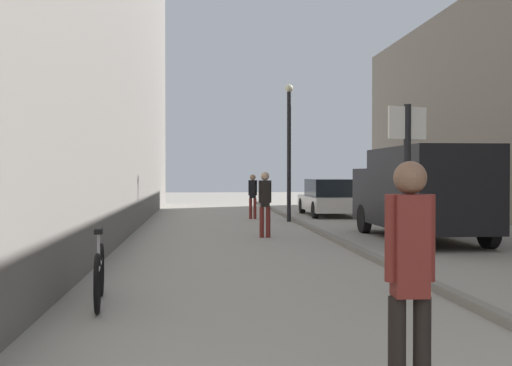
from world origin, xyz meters
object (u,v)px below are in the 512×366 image
(lamp_post, at_px, (289,143))
(bicycle_leaning, at_px, (99,275))
(pedestrian_main_foreground, at_px, (410,269))
(pedestrian_mid_block, at_px, (253,193))
(pedestrian_far_crossing, at_px, (265,200))
(street_sign_post, at_px, (407,182))
(parked_car, at_px, (329,198))
(delivery_van, at_px, (420,191))

(lamp_post, bearing_deg, bicycle_leaning, -109.12)
(pedestrian_main_foreground, bearing_deg, pedestrian_mid_block, 90.69)
(pedestrian_far_crossing, relative_size, bicycle_leaning, 0.97)
(street_sign_post, height_order, bicycle_leaning, street_sign_post)
(pedestrian_mid_block, xyz_separation_m, lamp_post, (1.13, -1.41, 1.77))
(lamp_post, bearing_deg, parked_car, 54.63)
(pedestrian_main_foreground, relative_size, street_sign_post, 0.67)
(street_sign_post, bearing_deg, parked_car, -114.68)
(lamp_post, bearing_deg, pedestrian_main_foreground, -95.89)
(pedestrian_mid_block, bearing_deg, delivery_van, -47.73)
(parked_car, bearing_deg, pedestrian_main_foreground, -100.64)
(pedestrian_main_foreground, relative_size, pedestrian_far_crossing, 1.02)
(street_sign_post, relative_size, bicycle_leaning, 1.47)
(pedestrian_main_foreground, relative_size, lamp_post, 0.37)
(delivery_van, bearing_deg, bicycle_leaning, -135.33)
(lamp_post, distance_m, bicycle_leaning, 13.58)
(lamp_post, bearing_deg, street_sign_post, -91.43)
(delivery_van, height_order, lamp_post, lamp_post)
(pedestrian_far_crossing, relative_size, lamp_post, 0.36)
(pedestrian_mid_block, distance_m, lamp_post, 2.53)
(delivery_van, distance_m, lamp_post, 6.57)
(bicycle_leaning, bearing_deg, lamp_post, 64.08)
(pedestrian_mid_block, xyz_separation_m, pedestrian_far_crossing, (-0.27, -6.38, 0.04))
(street_sign_post, bearing_deg, lamp_post, -107.42)
(parked_car, height_order, bicycle_leaning, parked_car)
(pedestrian_main_foreground, xyz_separation_m, delivery_van, (4.09, 10.45, 0.23))
(delivery_van, relative_size, parked_car, 1.26)
(bicycle_leaning, bearing_deg, pedestrian_far_crossing, 61.94)
(delivery_van, distance_m, bicycle_leaning, 9.58)
(delivery_van, bearing_deg, lamp_post, 112.06)
(parked_car, height_order, street_sign_post, street_sign_post)
(pedestrian_mid_block, bearing_deg, street_sign_post, -70.06)
(lamp_post, bearing_deg, pedestrian_far_crossing, -105.71)
(bicycle_leaning, bearing_deg, pedestrian_mid_block, 70.17)
(pedestrian_main_foreground, xyz_separation_m, lamp_post, (1.69, 16.38, 1.71))
(delivery_van, bearing_deg, parked_car, 92.39)
(parked_car, distance_m, street_sign_post, 15.59)
(pedestrian_main_foreground, distance_m, pedestrian_far_crossing, 11.42)
(pedestrian_mid_block, xyz_separation_m, parked_car, (3.17, 1.46, -0.24))
(street_sign_post, bearing_deg, pedestrian_main_foreground, 54.37)
(pedestrian_far_crossing, height_order, street_sign_post, street_sign_post)
(parked_car, bearing_deg, bicycle_leaning, -112.16)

